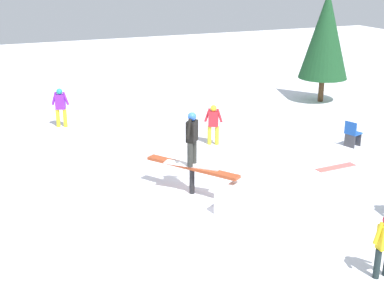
% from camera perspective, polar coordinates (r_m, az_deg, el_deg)
% --- Properties ---
extents(ground_plane, '(60.00, 60.00, 0.00)m').
position_cam_1_polar(ground_plane, '(14.31, 0.00, -5.27)').
color(ground_plane, white).
extents(rail_feature, '(2.45, 1.76, 0.79)m').
position_cam_1_polar(rail_feature, '(14.04, 0.00, -2.75)').
color(rail_feature, black).
rests_on(rail_feature, ground).
extents(snow_kicker_ramp, '(2.33, 2.25, 0.57)m').
position_cam_1_polar(snow_kicker_ramp, '(13.27, 7.39, -6.11)').
color(snow_kicker_ramp, white).
rests_on(snow_kicker_ramp, ground).
extents(main_rider_on_rail, '(1.26, 1.29, 1.45)m').
position_cam_1_polar(main_rider_on_rail, '(13.75, 0.00, 0.48)').
color(main_rider_on_rail, white).
rests_on(main_rider_on_rail, rail_feature).
extents(bystander_purple, '(0.34, 0.64, 1.46)m').
position_cam_1_polar(bystander_purple, '(20.33, -13.85, 4.01)').
color(bystander_purple, yellow).
rests_on(bystander_purple, ground).
extents(bystander_red, '(0.38, 0.58, 1.37)m').
position_cam_1_polar(bystander_red, '(17.82, 2.29, 2.30)').
color(bystander_red, gold).
rests_on(bystander_red, ground).
extents(loose_snowboard_coral, '(0.35, 1.34, 0.02)m').
position_cam_1_polar(loose_snowboard_coral, '(16.59, 15.11, -2.41)').
color(loose_snowboard_coral, '#F56961').
rests_on(loose_snowboard_coral, ground).
extents(folding_chair, '(0.55, 0.55, 0.88)m').
position_cam_1_polar(folding_chair, '(18.49, 16.74, 0.97)').
color(folding_chair, '#3F3F44').
rests_on(folding_chair, ground).
extents(pine_tree_near, '(2.10, 2.10, 4.77)m').
position_cam_1_polar(pine_tree_near, '(23.79, 14.06, 11.23)').
color(pine_tree_near, '#4C331E').
rests_on(pine_tree_near, ground).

